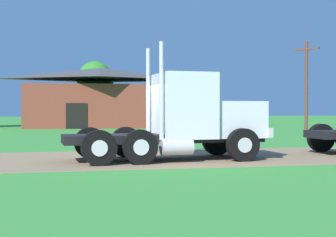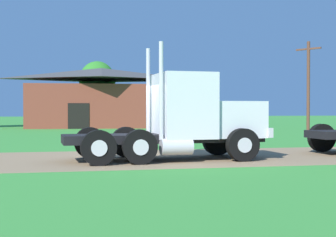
% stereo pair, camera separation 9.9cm
% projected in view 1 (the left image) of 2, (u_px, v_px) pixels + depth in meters
% --- Properties ---
extents(ground_plane, '(200.00, 200.00, 0.00)m').
position_uv_depth(ground_plane, '(142.00, 158.00, 16.95)').
color(ground_plane, '#398C35').
extents(dirt_track, '(120.00, 6.44, 0.01)m').
position_uv_depth(dirt_track, '(142.00, 158.00, 16.95)').
color(dirt_track, '#8C7251').
rests_on(dirt_track, ground_plane).
extents(truck_foreground_white, '(6.84, 2.94, 3.79)m').
position_uv_depth(truck_foreground_white, '(189.00, 119.00, 16.60)').
color(truck_foreground_white, black).
rests_on(truck_foreground_white, ground_plane).
extents(shed_building, '(14.19, 8.03, 5.49)m').
position_uv_depth(shed_building, '(99.00, 99.00, 45.70)').
color(shed_building, brown).
rests_on(shed_building, ground_plane).
extents(utility_pole_near, '(1.31, 1.93, 7.13)m').
position_uv_depth(utility_pole_near, '(306.00, 83.00, 39.83)').
color(utility_pole_near, brown).
rests_on(utility_pole_near, ground_plane).
extents(tree_mid, '(3.65, 3.65, 6.50)m').
position_uv_depth(tree_mid, '(95.00, 81.00, 49.61)').
color(tree_mid, '#513823').
rests_on(tree_mid, ground_plane).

